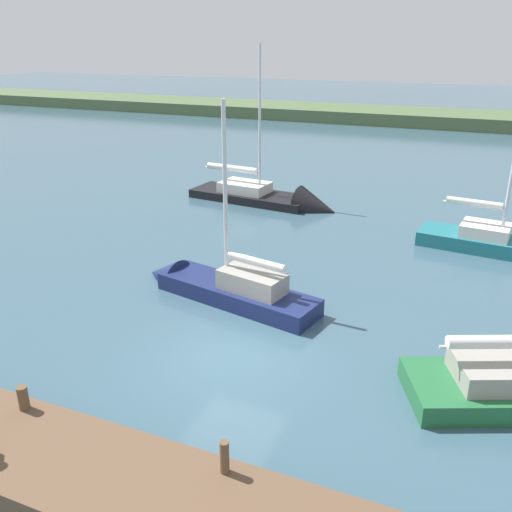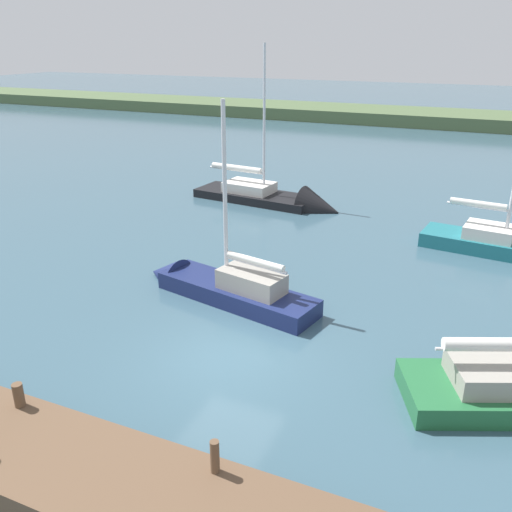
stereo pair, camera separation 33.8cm
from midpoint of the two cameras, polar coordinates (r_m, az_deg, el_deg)
ground_plane at (r=15.11m, az=-2.09°, el=-10.40°), size 200.00×200.00×0.00m
far_shoreline at (r=58.96m, az=18.63°, el=12.85°), size 180.00×8.00×2.40m
dock_pier at (r=11.43m, az=-14.63°, el=-21.85°), size 19.21×2.39×0.57m
mooring_post_near at (r=13.20m, az=-22.77°, el=-13.19°), size 0.23×0.23×0.56m
mooring_post_far at (r=10.69m, az=-3.34°, el=-20.11°), size 0.17×0.17×0.68m
sailboat_outer_mooring at (r=28.47m, az=2.90°, el=5.66°), size 8.18×3.02×8.86m
sailboat_behind_pier at (r=18.31m, az=-3.25°, el=-3.55°), size 6.85×2.88×7.06m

